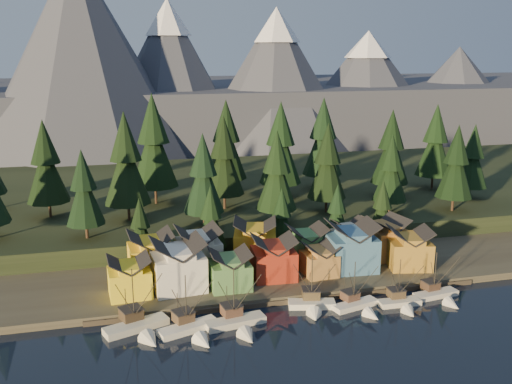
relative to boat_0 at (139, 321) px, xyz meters
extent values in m
plane|color=black|center=(30.12, -10.12, -2.30)|extent=(500.00, 500.00, 0.00)
cube|color=#373228|center=(30.12, 29.88, -1.55)|extent=(400.00, 50.00, 1.50)
cube|color=black|center=(30.12, 79.88, 0.70)|extent=(420.00, 100.00, 6.00)
cube|color=#3E372C|center=(30.12, 6.38, -1.80)|extent=(80.00, 4.00, 1.00)
cube|color=#4D5063|center=(30.12, 229.88, 12.70)|extent=(560.00, 160.00, 30.00)
cone|color=#4D5063|center=(-14.88, 169.88, 42.70)|extent=(100.00, 100.00, 90.00)
cone|color=#4D5063|center=(25.12, 187.88, 33.70)|extent=(80.00, 80.00, 72.00)
cone|color=white|center=(25.12, 187.88, 61.06)|extent=(22.40, 22.40, 17.28)
cone|color=#4D5063|center=(75.12, 175.88, 31.70)|extent=(84.00, 84.00, 68.00)
cone|color=white|center=(75.12, 175.88, 57.54)|extent=(23.52, 23.52, 16.32)
cone|color=#4D5063|center=(130.12, 191.88, 26.70)|extent=(92.00, 92.00, 58.00)
cone|color=white|center=(130.12, 191.88, 48.74)|extent=(25.76, 25.76, 13.92)
cone|color=#4D5063|center=(190.12, 199.88, 22.70)|extent=(88.00, 88.00, 50.00)
cube|color=beige|center=(-0.47, 1.26, -1.91)|extent=(12.09, 7.25, 1.81)
cone|color=beige|center=(1.77, -4.72, -1.91)|extent=(4.57, 4.91, 3.39)
cube|color=black|center=(-0.47, 1.26, -2.59)|extent=(12.37, 7.40, 0.40)
cube|color=#413323|center=(-1.22, 3.26, -0.16)|extent=(4.57, 4.44, 2.03)
cube|color=black|center=(-1.22, 3.26, 0.97)|extent=(4.86, 4.73, 0.23)
cylinder|color=black|center=(-0.72, 1.93, 4.02)|extent=(0.20, 0.20, 10.16)
cylinder|color=black|center=(-2.06, 5.52, 1.42)|extent=(0.16, 0.16, 4.97)
cube|color=white|center=(8.55, -1.56, -1.94)|extent=(11.44, 6.52, 1.66)
cone|color=white|center=(10.52, -7.29, -1.94)|extent=(4.16, 4.57, 3.11)
cube|color=black|center=(8.55, -1.56, -2.56)|extent=(11.72, 6.66, 0.36)
cube|color=brown|center=(7.89, 0.35, -0.34)|extent=(4.14, 4.01, 1.86)
cube|color=black|center=(7.89, 0.35, 0.70)|extent=(4.40, 4.28, 0.21)
cylinder|color=black|center=(8.33, -0.92, 3.49)|extent=(0.19, 0.19, 9.32)
cylinder|color=black|center=(7.15, 2.51, 1.11)|extent=(0.14, 0.14, 4.55)
cube|color=beige|center=(17.20, -1.36, -1.93)|extent=(11.52, 5.02, 1.72)
cone|color=beige|center=(18.22, -7.39, -1.93)|extent=(3.80, 4.28, 3.22)
cube|color=black|center=(17.20, -1.36, -2.57)|extent=(11.79, 5.12, 0.38)
cube|color=brown|center=(16.86, 0.65, -0.27)|extent=(3.92, 3.74, 1.93)
cube|color=black|center=(16.86, 0.65, 0.81)|extent=(4.16, 3.99, 0.21)
cylinder|color=black|center=(17.09, -0.69, 3.70)|extent=(0.19, 0.19, 9.65)
cylinder|color=black|center=(16.48, 2.93, 1.23)|extent=(0.15, 0.15, 4.72)
cube|color=white|center=(33.24, 2.36, -1.94)|extent=(9.55, 5.02, 1.67)
cone|color=white|center=(32.15, -2.51, -1.94)|extent=(3.72, 3.71, 3.12)
cube|color=black|center=(33.24, 2.36, -2.56)|extent=(9.78, 5.12, 0.36)
cube|color=brown|center=(33.60, 3.99, -0.33)|extent=(3.93, 3.77, 1.87)
cube|color=black|center=(33.60, 3.99, 0.72)|extent=(4.18, 4.02, 0.21)
cylinder|color=black|center=(33.36, 2.90, 3.53)|extent=(0.19, 0.19, 9.37)
cylinder|color=black|center=(34.01, 5.83, 1.13)|extent=(0.15, 0.15, 4.58)
cube|color=silver|center=(41.44, 0.12, -1.98)|extent=(9.87, 5.07, 1.47)
cone|color=silver|center=(42.77, -4.92, -1.98)|extent=(3.48, 3.83, 2.75)
cube|color=black|center=(41.44, 0.12, -2.53)|extent=(10.11, 5.18, 0.32)
cube|color=brown|center=(41.00, 1.79, -0.56)|extent=(3.54, 3.41, 1.65)
cube|color=black|center=(41.00, 1.79, 0.35)|extent=(3.76, 3.63, 0.18)
cylinder|color=black|center=(41.29, 0.68, 2.83)|extent=(0.17, 0.17, 8.25)
cylinder|color=black|center=(40.50, 3.70, 0.72)|extent=(0.13, 0.13, 4.03)
cube|color=beige|center=(50.31, -0.93, -1.98)|extent=(8.47, 2.93, 1.47)
cone|color=beige|center=(50.22, -5.55, -1.98)|extent=(2.82, 2.93, 2.76)
cube|color=black|center=(50.31, -0.93, -2.53)|extent=(8.67, 2.98, 0.32)
cube|color=#4E3D29|center=(50.34, 0.61, -0.55)|extent=(3.00, 2.82, 1.66)
cube|color=black|center=(50.34, 0.61, 0.37)|extent=(3.19, 3.01, 0.18)
cylinder|color=black|center=(50.32, -0.42, 2.86)|extent=(0.17, 0.17, 8.29)
cylinder|color=black|center=(50.37, 2.35, 0.74)|extent=(0.13, 0.13, 4.05)
cube|color=beige|center=(59.29, 0.74, -1.98)|extent=(9.87, 4.06, 1.49)
cone|color=beige|center=(60.00, -4.47, -1.98)|extent=(3.20, 3.62, 2.78)
cube|color=black|center=(59.29, 0.74, -2.54)|extent=(10.10, 4.14, 0.32)
cube|color=#463125|center=(59.05, 2.47, -0.54)|extent=(3.32, 3.16, 1.67)
cube|color=black|center=(59.05, 2.47, 0.39)|extent=(3.53, 3.37, 0.19)
cylinder|color=black|center=(59.21, 1.32, 2.89)|extent=(0.17, 0.17, 8.35)
cylinder|color=black|center=(58.78, 4.44, 0.76)|extent=(0.13, 0.13, 4.08)
cube|color=yellow|center=(-1.05, 12.99, 1.96)|extent=(8.55, 7.63, 5.52)
cube|color=yellow|center=(-1.05, 12.99, 5.27)|extent=(4.94, 7.21, 1.13)
cube|color=silver|center=(8.68, 14.04, 2.85)|extent=(10.97, 9.97, 7.31)
cube|color=silver|center=(8.68, 14.04, 7.20)|extent=(6.42, 9.33, 1.42)
cube|color=#4E7F45|center=(18.95, 12.18, 1.88)|extent=(8.06, 7.52, 5.37)
cube|color=#4E7F45|center=(18.95, 12.18, 5.11)|extent=(4.44, 7.37, 1.13)
cube|color=maroon|center=(29.02, 14.97, 2.33)|extent=(9.38, 8.41, 6.27)
cube|color=maroon|center=(29.02, 14.97, 6.08)|extent=(5.38, 7.99, 1.25)
cube|color=#AB793C|center=(39.03, 14.23, 1.63)|extent=(7.30, 7.30, 4.88)
cube|color=#AB793C|center=(39.03, 14.23, 4.54)|extent=(4.23, 6.94, 0.96)
cube|color=#3C688E|center=(46.98, 15.47, 2.97)|extent=(10.76, 9.25, 7.56)
cube|color=#3C688E|center=(46.98, 15.47, 7.46)|extent=(6.15, 8.79, 1.44)
cube|color=olive|center=(59.97, 13.54, 2.26)|extent=(10.34, 9.48, 6.13)
cube|color=olive|center=(59.97, 13.54, 5.94)|extent=(6.38, 8.50, 1.25)
cube|color=yellow|center=(3.76, 21.79, 2.73)|extent=(9.74, 8.81, 7.08)
cube|color=yellow|center=(3.76, 21.79, 6.90)|extent=(5.64, 8.31, 1.28)
cube|color=beige|center=(13.89, 21.60, 2.88)|extent=(9.65, 9.13, 7.37)
cube|color=beige|center=(13.89, 21.60, 7.18)|extent=(5.57, 8.67, 1.27)
cube|color=gold|center=(27.31, 24.78, 2.73)|extent=(11.16, 10.16, 7.07)
cube|color=gold|center=(27.31, 24.78, 6.91)|extent=(7.02, 8.92, 1.32)
cube|color=#468148|center=(38.67, 21.72, 2.19)|extent=(8.50, 7.01, 6.00)
cube|color=#468148|center=(38.67, 21.72, 5.78)|extent=(4.68, 6.86, 1.19)
cube|color=beige|center=(50.23, 22.90, 2.30)|extent=(8.94, 8.19, 6.21)
cube|color=beige|center=(50.23, 22.90, 5.95)|extent=(5.37, 7.52, 1.12)
cube|color=olive|center=(57.76, 20.76, 2.62)|extent=(9.75, 9.33, 6.85)
cube|color=olive|center=(57.76, 20.76, 6.63)|extent=(5.99, 8.47, 1.19)
cylinder|color=#332319|center=(-19.88, 57.88, 5.96)|extent=(0.70, 0.70, 4.53)
cone|color=black|center=(-19.88, 57.88, 15.77)|extent=(11.07, 11.07, 15.59)
cone|color=black|center=(-19.88, 57.88, 23.82)|extent=(7.55, 7.55, 11.32)
cylinder|color=#332319|center=(-9.88, 37.88, 5.55)|extent=(0.70, 0.70, 3.71)
cone|color=black|center=(-9.88, 37.88, 13.59)|extent=(9.07, 9.07, 12.78)
cone|color=black|center=(-9.88, 37.88, 20.18)|extent=(6.18, 6.18, 9.27)
cylinder|color=#332319|center=(0.12, 49.88, 6.17)|extent=(0.70, 0.70, 4.94)
cone|color=black|center=(0.12, 49.88, 16.88)|extent=(12.08, 12.08, 17.02)
cone|color=black|center=(0.12, 49.88, 25.66)|extent=(8.24, 8.24, 12.36)
cylinder|color=#332319|center=(8.12, 64.88, 6.44)|extent=(0.70, 0.70, 5.50)
cone|color=black|center=(8.12, 64.88, 18.36)|extent=(13.44, 13.44, 18.94)
cone|color=black|center=(8.12, 64.88, 28.13)|extent=(9.16, 9.16, 13.74)
cylinder|color=#332319|center=(18.12, 39.88, 5.76)|extent=(0.70, 0.70, 4.13)
cone|color=black|center=(18.12, 39.88, 14.71)|extent=(10.09, 10.09, 14.22)
cone|color=black|center=(18.12, 39.88, 22.05)|extent=(6.88, 6.88, 10.32)
cylinder|color=#332319|center=(26.12, 54.88, 5.96)|extent=(0.70, 0.70, 4.53)
cone|color=black|center=(26.12, 54.88, 15.77)|extent=(11.07, 11.07, 15.60)
cone|color=black|center=(26.12, 54.88, 23.83)|extent=(7.55, 7.55, 11.32)
cylinder|color=#332319|center=(36.12, 37.88, 5.79)|extent=(0.70, 0.70, 4.19)
cone|color=black|center=(36.12, 37.88, 14.86)|extent=(10.24, 10.24, 14.42)
cone|color=black|center=(36.12, 37.88, 22.31)|extent=(6.98, 6.98, 10.47)
cylinder|color=#332319|center=(44.12, 61.88, 6.20)|extent=(0.70, 0.70, 5.02)
cone|color=black|center=(44.12, 61.88, 17.07)|extent=(12.26, 12.26, 17.28)
cone|color=black|center=(44.12, 61.88, 25.99)|extent=(8.36, 8.36, 12.54)
cylinder|color=#332319|center=(52.12, 44.88, 5.82)|extent=(0.70, 0.70, 4.26)
cone|color=black|center=(52.12, 44.88, 15.05)|extent=(10.41, 10.41, 14.67)
cone|color=black|center=(52.12, 44.88, 22.62)|extent=(7.10, 7.10, 10.65)
cylinder|color=#332319|center=(60.12, 69.88, 6.22)|extent=(0.70, 0.70, 5.04)
cone|color=black|center=(60.12, 69.88, 17.14)|extent=(12.32, 12.32, 17.36)
cone|color=black|center=(60.12, 69.88, 26.10)|extent=(8.40, 8.40, 12.60)
cylinder|color=#332319|center=(68.12, 39.88, 5.58)|extent=(0.70, 0.70, 3.77)
cone|color=black|center=(68.12, 39.88, 13.75)|extent=(9.21, 9.21, 12.98)
cone|color=black|center=(68.12, 39.88, 20.44)|extent=(6.28, 6.28, 9.42)
cylinder|color=#332319|center=(76.12, 55.88, 5.98)|extent=(0.70, 0.70, 4.58)
cone|color=black|center=(76.12, 55.88, 15.90)|extent=(11.19, 11.19, 15.77)
cone|color=black|center=(76.12, 55.88, 24.04)|extent=(7.63, 7.63, 11.44)
cylinder|color=#332319|center=(86.12, 37.88, 5.77)|extent=(0.70, 0.70, 4.15)
cone|color=black|center=(86.12, 37.88, 14.76)|extent=(10.14, 10.14, 14.29)
cone|color=black|center=(86.12, 37.88, 22.14)|extent=(6.92, 6.92, 10.37)
cylinder|color=#332319|center=(94.12, 61.88, 6.04)|extent=(0.70, 0.70, 4.68)
cone|color=black|center=(94.12, 61.88, 16.19)|extent=(11.45, 11.45, 16.13)
cone|color=black|center=(94.12, 61.88, 24.51)|extent=(7.81, 7.81, 11.71)
cylinder|color=#332319|center=(30.12, 71.88, 6.20)|extent=(0.70, 0.70, 5.00)
cone|color=black|center=(30.12, 71.88, 17.04)|extent=(12.23, 12.23, 17.24)
cone|color=black|center=(30.12, 71.88, 25.94)|extent=(8.34, 8.34, 12.51)
cylinder|color=#332319|center=(98.12, 47.88, 5.64)|extent=(0.70, 0.70, 3.89)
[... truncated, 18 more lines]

